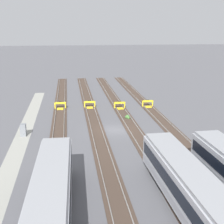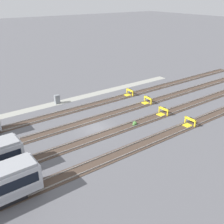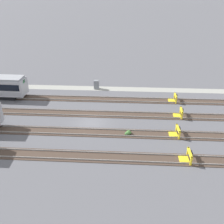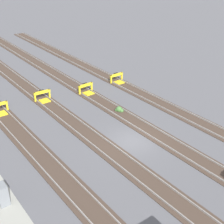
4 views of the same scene
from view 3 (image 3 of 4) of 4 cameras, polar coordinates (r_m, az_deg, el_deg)
The scene contains 12 objects.
ground_plane at distance 37.28m, azimuth -4.57°, elevation -2.31°, with size 400.00×400.00×0.00m, color #5B5B60.
service_walkway at distance 48.27m, azimuth -2.66°, elevation 5.14°, with size 54.00×2.00×0.01m, color #9E9E93.
rail_track_nearest at distance 44.05m, azimuth -3.27°, elevation 2.83°, with size 90.00×2.23×0.21m.
rail_track_near_inner at distance 39.48m, azimuth -4.09°, elevation -0.37°, with size 90.00×2.24×0.21m.
rail_track_middle at distance 35.08m, azimuth -5.12°, elevation -4.38°, with size 90.00×2.24×0.21m.
rail_track_far_inner at distance 30.92m, azimuth -6.45°, elevation -9.50°, with size 90.00×2.23×0.21m.
bumper_stop_nearest_track at distance 44.28m, azimuth 13.30°, elevation 2.89°, with size 1.34×2.00×1.22m.
bumper_stop_near_inner_track at distance 39.76m, azimuth 14.47°, elevation -0.27°, with size 1.38×2.01×1.22m.
bumper_stop_middle_track at distance 35.11m, azimuth 13.74°, elevation -4.23°, with size 1.38×2.01×1.22m.
bumper_stop_far_inner_track at distance 31.06m, azimuth 16.04°, elevation -9.32°, with size 1.35×2.00×1.22m.
electrical_cabinet at distance 47.93m, azimuth -3.42°, elevation 5.98°, with size 0.90×0.73×1.60m.
weed_clump at distance 34.49m, azimuth 3.57°, elevation -4.55°, with size 0.92×0.70×0.64m.
Camera 3 is at (-4.87, 31.81, 18.83)m, focal length 42.00 mm.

